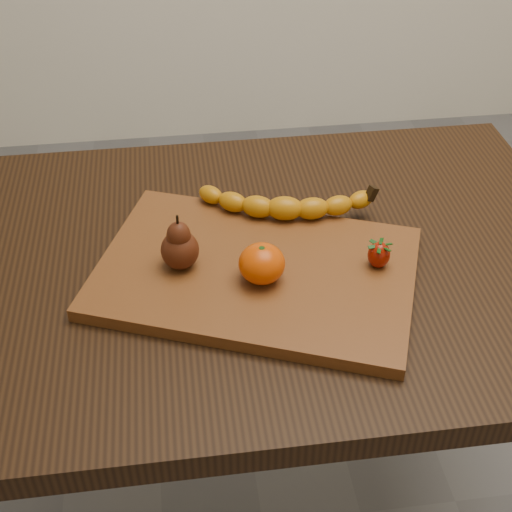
{
  "coord_description": "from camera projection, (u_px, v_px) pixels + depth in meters",
  "views": [
    {
      "loc": [
        -0.13,
        -0.83,
        1.44
      ],
      "look_at": [
        -0.02,
        -0.05,
        0.8
      ],
      "focal_mm": 50.0,
      "sensor_mm": 36.0,
      "label": 1
    }
  ],
  "objects": [
    {
      "name": "pear",
      "position": [
        179.0,
        241.0,
        1.0
      ],
      "size": [
        0.07,
        0.07,
        0.09
      ],
      "primitive_type": null,
      "rotation": [
        0.0,
        0.0,
        -0.34
      ],
      "color": "#4B1D0C",
      "rests_on": "cutting_board"
    },
    {
      "name": "table",
      "position": [
        265.0,
        302.0,
        1.14
      ],
      "size": [
        1.0,
        0.7,
        0.76
      ],
      "color": "black",
      "rests_on": "ground"
    },
    {
      "name": "strawberry",
      "position": [
        379.0,
        254.0,
        1.02
      ],
      "size": [
        0.04,
        0.04,
        0.04
      ],
      "primitive_type": null,
      "rotation": [
        0.0,
        0.0,
        0.12
      ],
      "color": "#921303",
      "rests_on": "cutting_board"
    },
    {
      "name": "banana",
      "position": [
        285.0,
        208.0,
        1.11
      ],
      "size": [
        0.25,
        0.11,
        0.04
      ],
      "primitive_type": null,
      "rotation": [
        0.0,
        0.0,
        -0.19
      ],
      "color": "#C67E09",
      "rests_on": "cutting_board"
    },
    {
      "name": "mandarin",
      "position": [
        262.0,
        264.0,
        0.99
      ],
      "size": [
        0.08,
        0.08,
        0.06
      ],
      "primitive_type": "ellipsoid",
      "rotation": [
        0.0,
        0.0,
        0.22
      ],
      "color": "#D74502",
      "rests_on": "cutting_board"
    },
    {
      "name": "cutting_board",
      "position": [
        256.0,
        272.0,
        1.03
      ],
      "size": [
        0.53,
        0.44,
        0.02
      ],
      "primitive_type": "cube",
      "rotation": [
        0.0,
        0.0,
        -0.37
      ],
      "color": "brown",
      "rests_on": "table"
    }
  ]
}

